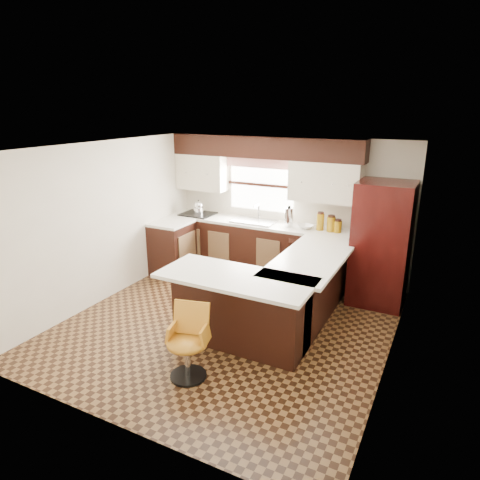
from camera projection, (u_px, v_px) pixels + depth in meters
The scene contains 30 objects.
floor at pixel (228, 324), 5.91m from camera, with size 4.40×4.40×0.00m, color #49301A.
ceiling at pixel (226, 148), 5.18m from camera, with size 4.40×4.40×0.00m, color silver.
wall_back at pixel (288, 207), 7.41m from camera, with size 4.40×4.40×0.00m, color beige.
wall_front at pixel (105, 311), 3.68m from camera, with size 4.40×4.40×0.00m, color beige.
wall_left at pixel (105, 222), 6.46m from camera, with size 4.40×4.40×0.00m, color beige.
wall_right at pixel (397, 268), 4.64m from camera, with size 4.40×4.40×0.00m, color beige.
base_cab_back at pixel (257, 249), 7.58m from camera, with size 3.30×0.60×0.90m, color black.
base_cab_left at pixel (173, 248), 7.62m from camera, with size 0.60×0.70×0.90m, color black.
counter_back at pixel (257, 223), 7.44m from camera, with size 3.30×0.60×0.04m, color silver.
counter_left at pixel (171, 223), 7.47m from camera, with size 0.60×0.70×0.04m, color silver.
soffit at pixel (264, 147), 7.13m from camera, with size 3.40×0.35×0.36m, color black.
upper_cab_left at pixel (202, 172), 7.81m from camera, with size 0.94×0.35×0.64m, color beige.
upper_cab_right at pixel (325, 182), 6.81m from camera, with size 1.14×0.35×0.64m, color beige.
window_pane at pixel (262, 185), 7.51m from camera, with size 1.20×0.02×0.90m, color white.
valance at pixel (261, 163), 7.36m from camera, with size 1.30×0.06×0.18m, color #D19B93.
sink at pixel (254, 221), 7.43m from camera, with size 0.75×0.45×0.03m, color #B2B2B7.
dishwasher at pixel (305, 264), 6.91m from camera, with size 0.58×0.03×0.78m, color black.
cooktop at pixel (198, 214), 7.93m from camera, with size 0.58×0.50×0.03m, color black.
peninsula_long at pixel (306, 290), 5.92m from camera, with size 0.60×1.95×0.90m, color black.
peninsula_return at pixel (241, 311), 5.32m from camera, with size 1.65×0.60×0.90m, color black.
counter_pen_long at pixel (312, 258), 5.75m from camera, with size 0.84×1.95×0.04m, color silver.
counter_pen_return at pixel (236, 278), 5.10m from camera, with size 1.89×0.84×0.04m, color silver.
refrigerator at pixel (381, 244), 6.33m from camera, with size 0.79×0.76×1.85m, color black.
bar_chair at pixel (187, 344), 4.64m from camera, with size 0.45×0.45×0.83m, color orange, non-canonical shape.
kettle at pixel (199, 207), 7.88m from camera, with size 0.19×0.19×0.25m, color silver, non-canonical shape.
percolator at pixel (289, 217), 7.13m from camera, with size 0.15×0.15×0.31m, color silver.
mixing_bowl at pixel (306, 227), 7.04m from camera, with size 0.25×0.25×0.06m, color white.
canister_large at pixel (320, 222), 6.92m from camera, with size 0.12×0.12×0.27m, color #946C0C.
canister_med at pixel (331, 224), 6.85m from camera, with size 0.13×0.13×0.24m, color #946C0C.
canister_small at pixel (338, 227), 6.81m from camera, with size 0.13×0.13×0.18m, color #946C0C.
Camera 1 is at (2.55, -4.63, 2.90)m, focal length 32.00 mm.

